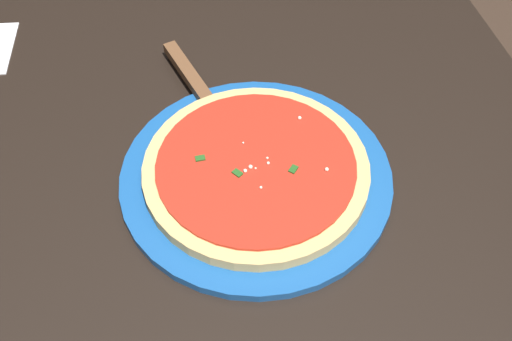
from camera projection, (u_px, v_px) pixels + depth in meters
restaurant_table at (236, 234)px, 0.91m from camera, size 0.88×0.96×0.73m
serving_plate at (256, 178)px, 0.79m from camera, size 0.33×0.33×0.01m
pizza at (256, 170)px, 0.78m from camera, size 0.28×0.28×0.02m
pizza_server at (200, 91)px, 0.88m from camera, size 0.10×0.22×0.01m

